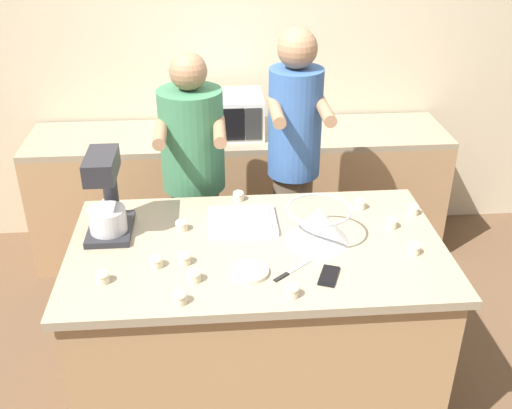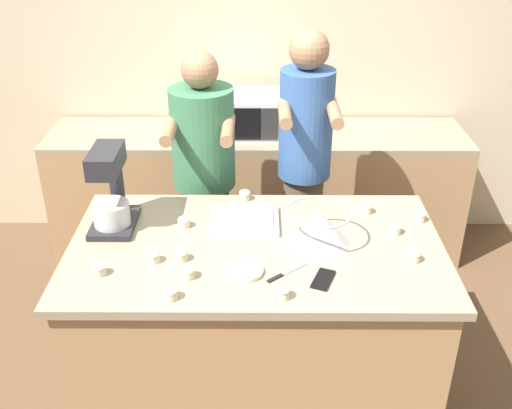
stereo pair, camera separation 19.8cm
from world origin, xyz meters
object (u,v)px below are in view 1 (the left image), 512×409
at_px(cupcake_6, 184,258).
at_px(cupcake_0, 360,203).
at_px(cupcake_3, 194,275).
at_px(cupcake_7, 392,222).
at_px(cupcake_10, 413,209).
at_px(cupcake_11, 102,277).
at_px(person_right, 293,173).
at_px(mixing_bowl, 318,224).
at_px(cupcake_5, 181,225).
at_px(cupcake_12, 108,203).
at_px(cupcake_9, 156,261).
at_px(microwave_oven, 223,115).
at_px(cupcake_2, 238,195).
at_px(small_plate, 250,272).
at_px(stand_mixer, 107,199).
at_px(baking_tray, 242,220).
at_px(person_left, 195,190).
at_px(cupcake_8, 292,290).
at_px(cell_phone, 329,276).
at_px(cupcake_4, 414,248).
at_px(knife, 290,272).
at_px(cupcake_1, 180,297).

bearing_deg(cupcake_6, cupcake_0, 26.11).
distance_m(cupcake_0, cupcake_3, 0.99).
bearing_deg(cupcake_7, cupcake_10, 39.64).
bearing_deg(cupcake_11, cupcake_7, 14.61).
height_order(person_right, cupcake_10, person_right).
bearing_deg(mixing_bowl, cupcake_5, 167.02).
bearing_deg(cupcake_11, cupcake_12, 95.78).
bearing_deg(cupcake_9, microwave_oven, 78.10).
bearing_deg(cupcake_9, cupcake_2, 56.35).
xyz_separation_m(small_plate, cupcake_10, (0.84, 0.44, 0.02)).
xyz_separation_m(stand_mixer, baking_tray, (0.62, 0.03, -0.16)).
xyz_separation_m(person_right, cupcake_6, (-0.59, -0.85, 0.03)).
relative_size(baking_tray, small_plate, 2.02).
height_order(baking_tray, small_plate, baking_tray).
bearing_deg(cupcake_6, person_left, 87.96).
relative_size(cupcake_8, cupcake_9, 1.00).
height_order(baking_tray, cell_phone, baking_tray).
bearing_deg(small_plate, cell_phone, -8.78).
bearing_deg(small_plate, microwave_oven, 91.89).
relative_size(stand_mixer, cupcake_4, 6.88).
bearing_deg(knife, cupcake_2, 105.49).
bearing_deg(cupcake_1, cupcake_4, 14.99).
relative_size(knife, cupcake_7, 3.10).
xyz_separation_m(person_left, cupcake_3, (0.01, -0.98, 0.11)).
xyz_separation_m(stand_mixer, cupcake_11, (0.02, -0.40, -0.15)).
distance_m(cupcake_6, cupcake_8, 0.51).
relative_size(cupcake_4, cupcake_11, 1.00).
bearing_deg(cupcake_11, person_left, 69.49).
bearing_deg(cupcake_9, cupcake_12, 116.99).
xyz_separation_m(person_left, cell_phone, (0.57, -1.00, 0.09)).
bearing_deg(cupcake_1, knife, 20.52).
bearing_deg(cupcake_9, cupcake_10, 16.31).
height_order(mixing_bowl, cupcake_9, mixing_bowl).
distance_m(person_right, cupcake_5, 0.83).
bearing_deg(cupcake_11, microwave_oven, 72.14).
bearing_deg(cupcake_3, cupcake_5, 98.86).
distance_m(baking_tray, cupcake_9, 0.51).
xyz_separation_m(cupcake_0, cupcake_12, (-1.26, 0.10, 0.00)).
bearing_deg(stand_mixer, mixing_bowl, -9.12).
distance_m(stand_mixer, cell_phone, 1.06).
bearing_deg(cupcake_9, small_plate, -11.72).
distance_m(person_left, small_plate, 0.98).
bearing_deg(cupcake_4, cupcake_2, 143.01).
distance_m(cupcake_8, cupcake_11, 0.78).
bearing_deg(microwave_oven, cupcake_2, -87.60).
height_order(microwave_oven, cupcake_0, microwave_oven).
bearing_deg(microwave_oven, cupcake_11, -107.86).
relative_size(person_right, cupcake_8, 30.04).
relative_size(cupcake_10, cupcake_11, 1.00).
height_order(person_left, cupcake_10, person_left).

